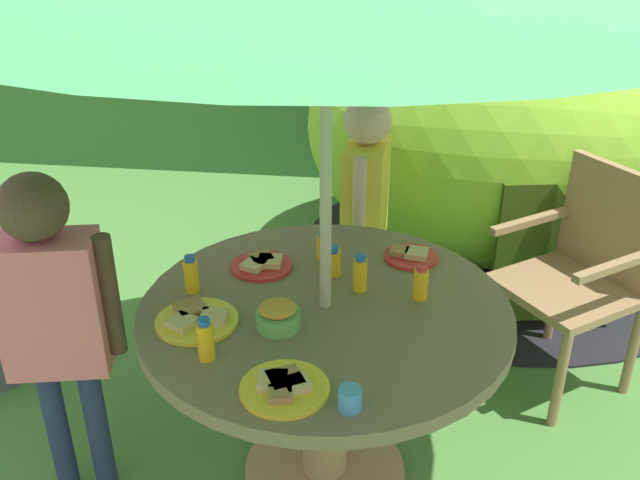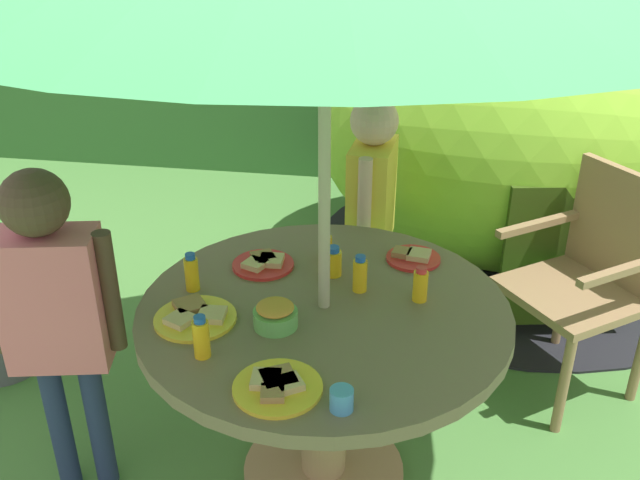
{
  "view_description": "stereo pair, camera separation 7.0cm",
  "coord_description": "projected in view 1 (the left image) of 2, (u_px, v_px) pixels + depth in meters",
  "views": [
    {
      "loc": [
        0.22,
        -1.85,
        1.9
      ],
      "look_at": [
        -0.03,
        0.11,
        0.88
      ],
      "focal_mm": 39.42,
      "sensor_mm": 36.0,
      "label": 1
    },
    {
      "loc": [
        0.29,
        -1.84,
        1.9
      ],
      "look_at": [
        -0.03,
        0.11,
        0.88
      ],
      "focal_mm": 39.42,
      "sensor_mm": 36.0,
      "label": 2
    }
  ],
  "objects": [
    {
      "name": "juice_bottle_near_left",
      "position": [
        360.0,
        274.0,
        2.26
      ],
      "size": [
        0.05,
        0.05,
        0.13
      ],
      "color": "yellow",
      "rests_on": "garden_table"
    },
    {
      "name": "child_in_yellow_shirt",
      "position": [
        365.0,
        194.0,
        2.93
      ],
      "size": [
        0.19,
        0.39,
        1.15
      ],
      "rotation": [
        0.0,
        0.0,
        -1.65
      ],
      "color": "#3F3F47",
      "rests_on": "ground_plane"
    },
    {
      "name": "ground_plane",
      "position": [
        325.0,
        474.0,
        2.53
      ],
      "size": [
        10.0,
        10.0,
        0.02
      ],
      "primitive_type": "cube",
      "color": "#477A38"
    },
    {
      "name": "plate_near_right",
      "position": [
        262.0,
        264.0,
        2.42
      ],
      "size": [
        0.21,
        0.21,
        0.03
      ],
      "color": "red",
      "rests_on": "garden_table"
    },
    {
      "name": "plate_far_right",
      "position": [
        411.0,
        255.0,
        2.48
      ],
      "size": [
        0.19,
        0.19,
        0.03
      ],
      "color": "red",
      "rests_on": "garden_table"
    },
    {
      "name": "juice_bottle_front_edge",
      "position": [
        421.0,
        283.0,
        2.22
      ],
      "size": [
        0.05,
        0.05,
        0.12
      ],
      "color": "yellow",
      "rests_on": "garden_table"
    },
    {
      "name": "wooden_chair",
      "position": [
        584.0,
        267.0,
        2.8
      ],
      "size": [
        0.64,
        0.64,
        0.92
      ],
      "rotation": [
        0.0,
        0.0,
        -0.94
      ],
      "color": "#93704C",
      "rests_on": "ground_plane"
    },
    {
      "name": "garden_table",
      "position": [
        325.0,
        348.0,
        2.28
      ],
      "size": [
        1.17,
        1.17,
        0.71
      ],
      "color": "tan",
      "rests_on": "ground_plane"
    },
    {
      "name": "snack_bowl",
      "position": [
        278.0,
        316.0,
        2.08
      ],
      "size": [
        0.13,
        0.13,
        0.08
      ],
      "color": "#66B259",
      "rests_on": "garden_table"
    },
    {
      "name": "juice_bottle_back_edge",
      "position": [
        331.0,
        262.0,
        2.36
      ],
      "size": [
        0.06,
        0.06,
        0.11
      ],
      "color": "yellow",
      "rests_on": "garden_table"
    },
    {
      "name": "plate_center_back",
      "position": [
        197.0,
        319.0,
        2.12
      ],
      "size": [
        0.25,
        0.25,
        0.03
      ],
      "color": "yellow",
      "rests_on": "garden_table"
    },
    {
      "name": "juice_bottle_mid_right",
      "position": [
        323.0,
        246.0,
        2.46
      ],
      "size": [
        0.05,
        0.05,
        0.1
      ],
      "color": "yellow",
      "rests_on": "garden_table"
    },
    {
      "name": "hedge_backdrop",
      "position": [
        379.0,
        37.0,
        4.87
      ],
      "size": [
        9.0,
        0.7,
        1.86
      ],
      "primitive_type": "cube",
      "color": "#33602D",
      "rests_on": "ground_plane"
    },
    {
      "name": "juice_bottle_far_left",
      "position": [
        191.0,
        275.0,
        2.25
      ],
      "size": [
        0.05,
        0.05,
        0.13
      ],
      "color": "yellow",
      "rests_on": "garden_table"
    },
    {
      "name": "dome_tent",
      "position": [
        514.0,
        124.0,
        3.71
      ],
      "size": [
        2.61,
        2.61,
        1.52
      ],
      "rotation": [
        0.0,
        0.0,
        0.19
      ],
      "color": "#8CC633",
      "rests_on": "ground_plane"
    },
    {
      "name": "juice_bottle_mid_left",
      "position": [
        206.0,
        340.0,
        1.93
      ],
      "size": [
        0.05,
        0.05,
        0.13
      ],
      "color": "yellow",
      "rests_on": "garden_table"
    },
    {
      "name": "child_in_pink_shirt",
      "position": [
        53.0,
        305.0,
        2.12
      ],
      "size": [
        0.4,
        0.23,
        1.18
      ],
      "rotation": [
        0.0,
        0.0,
        0.21
      ],
      "color": "navy",
      "rests_on": "ground_plane"
    },
    {
      "name": "plate_center_front",
      "position": [
        284.0,
        386.0,
        1.83
      ],
      "size": [
        0.24,
        0.24,
        0.03
      ],
      "color": "yellow",
      "rests_on": "garden_table"
    },
    {
      "name": "cup_near",
      "position": [
        350.0,
        399.0,
        1.76
      ],
      "size": [
        0.06,
        0.06,
        0.06
      ],
      "primitive_type": "cylinder",
      "color": "#4C99D8",
      "rests_on": "garden_table"
    }
  ]
}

